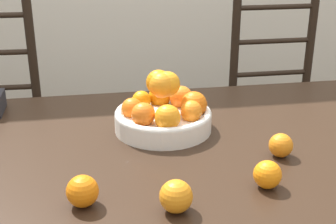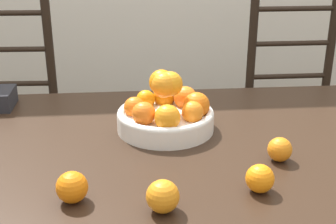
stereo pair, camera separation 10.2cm
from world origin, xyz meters
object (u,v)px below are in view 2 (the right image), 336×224
at_px(chair_right, 295,116).
at_px(orange_loose_1, 163,196).
at_px(orange_loose_3, 260,179).
at_px(chair_left, 7,126).
at_px(fruit_bowl, 167,111).
at_px(orange_loose_0, 280,149).
at_px(orange_loose_2, 72,187).

bearing_deg(chair_right, orange_loose_1, -122.69).
height_order(orange_loose_3, chair_left, chair_left).
bearing_deg(fruit_bowl, orange_loose_1, -95.89).
distance_m(orange_loose_0, chair_right, 0.98).
bearing_deg(chair_left, orange_loose_2, -65.49).
bearing_deg(chair_left, chair_right, 2.58).
xyz_separation_m(orange_loose_1, chair_right, (0.70, 1.08, -0.28)).
bearing_deg(fruit_bowl, orange_loose_0, -39.07).
bearing_deg(orange_loose_3, chair_left, 129.83).
bearing_deg(chair_right, fruit_bowl, -135.41).
xyz_separation_m(orange_loose_3, chair_left, (-0.85, 1.02, -0.28)).
relative_size(orange_loose_3, chair_right, 0.07).
bearing_deg(orange_loose_1, chair_right, 57.04).
xyz_separation_m(orange_loose_3, chair_right, (0.47, 1.02, -0.28)).
relative_size(orange_loose_2, orange_loose_3, 1.07).
bearing_deg(chair_left, orange_loose_3, -47.59).
bearing_deg(fruit_bowl, orange_loose_2, -122.86).
distance_m(fruit_bowl, orange_loose_3, 0.42).
height_order(orange_loose_0, chair_right, chair_right).
distance_m(orange_loose_0, orange_loose_1, 0.39).
bearing_deg(chair_right, orange_loose_0, -112.85).
bearing_deg(chair_left, fruit_bowl, -41.54).
bearing_deg(fruit_bowl, orange_loose_3, -63.41).
bearing_deg(orange_loose_2, chair_left, 111.93).
relative_size(orange_loose_0, orange_loose_2, 0.89).
height_order(orange_loose_2, orange_loose_3, orange_loose_2).
bearing_deg(orange_loose_3, orange_loose_0, 57.37).
xyz_separation_m(orange_loose_0, orange_loose_1, (-0.33, -0.21, 0.00)).
xyz_separation_m(orange_loose_0, chair_right, (0.37, 0.87, -0.27)).
bearing_deg(fruit_bowl, chair_left, 135.88).
xyz_separation_m(orange_loose_0, chair_left, (-0.94, 0.87, -0.27)).
relative_size(orange_loose_0, chair_right, 0.06).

